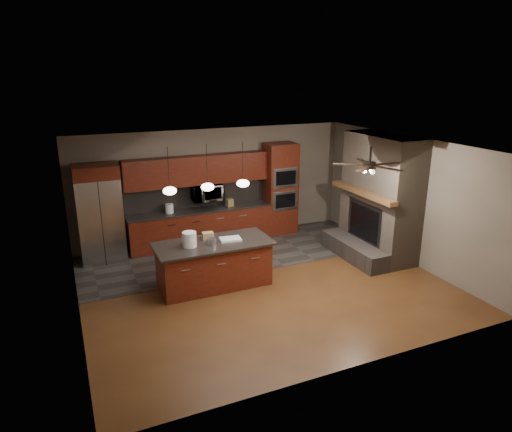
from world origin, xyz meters
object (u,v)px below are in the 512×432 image
white_bucket (189,239)px  paint_can (212,242)px  cardboard_box (208,236)px  counter_bucket (169,208)px  refrigerator (100,214)px  counter_box (230,203)px  paint_tray (230,239)px  kitchen_island (214,264)px  oven_tower (280,189)px  microwave (207,192)px

white_bucket → paint_can: size_ratio=1.58×
cardboard_box → counter_bucket: counter_bucket is taller
refrigerator → counter_box: bearing=0.6°
white_bucket → paint_tray: bearing=0.8°
counter_bucket → kitchen_island: bearing=-82.5°
paint_can → counter_box: 2.70m
kitchen_island → paint_can: size_ratio=12.56×
oven_tower → paint_can: (-2.69, -2.42, -0.21)m
paint_tray → counter_bucket: counter_bucket is taller
microwave → cardboard_box: bearing=-107.7°
paint_tray → white_bucket: bearing=-172.1°
paint_tray → counter_bucket: size_ratio=1.87×
microwave → cardboard_box: size_ratio=3.33×
cardboard_box → paint_can: bearing=-89.1°
microwave → refrigerator: bearing=-177.1°
refrigerator → white_bucket: bearing=-58.3°
white_bucket → refrigerator: bearing=121.7°
oven_tower → counter_box: bearing=-178.3°
microwave → white_bucket: microwave is taller
white_bucket → counter_bucket: size_ratio=1.33×
microwave → paint_can: (-0.72, -2.48, -0.32)m
white_bucket → cardboard_box: 0.52m
paint_can → counter_bucket: counter_bucket is taller
counter_bucket → cardboard_box: bearing=-82.6°
kitchen_island → paint_can: 0.53m
oven_tower → paint_tray: oven_tower is taller
oven_tower → white_bucket: 3.90m
microwave → white_bucket: 2.68m
microwave → paint_can: size_ratio=3.98×
kitchen_island → cardboard_box: size_ratio=10.52×
oven_tower → paint_tray: size_ratio=5.83×
microwave → paint_tray: bearing=-97.1°
oven_tower → counter_box: 1.44m
refrigerator → counter_box: (3.10, 0.03, -0.11)m
microwave → oven_tower: bearing=-1.7°
paint_can → counter_bucket: 2.44m
paint_tray → cardboard_box: bearing=155.9°
white_bucket → paint_tray: 0.85m
microwave → paint_can: 2.60m
paint_tray → counter_box: counter_box is taller
kitchen_island → paint_tray: (0.36, -0.01, 0.48)m
paint_can → cardboard_box: size_ratio=0.84×
microwave → refrigerator: 2.56m
paint_can → counter_box: (1.27, 2.38, 0.01)m
paint_tray → cardboard_box: (-0.39, 0.24, 0.05)m
kitchen_island → oven_tower: bearing=41.5°
paint_tray → microwave: bearing=90.0°
paint_can → counter_bucket: (-0.25, 2.43, 0.03)m
paint_tray → counter_box: size_ratio=2.20×
microwave → kitchen_island: microwave is taller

